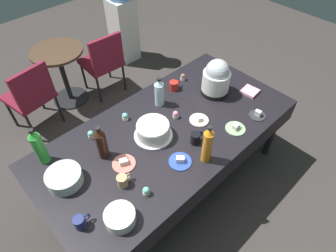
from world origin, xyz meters
The scene contains 30 objects.
ground centered at (0.00, 0.00, 0.00)m, with size 9.00×9.00×0.00m, color #383330.
potluck_table centered at (0.00, 0.00, 0.69)m, with size 2.20×1.10×0.75m.
frosted_layer_cake centered at (-0.13, 0.04, 0.81)m, with size 0.31×0.31×0.13m.
slow_cooker centered at (0.65, 0.05, 0.91)m, with size 0.26×0.26×0.35m.
glass_salad_bowl centered at (-0.86, 0.14, 0.80)m, with size 0.25×0.25×0.09m, color #B2C6BC.
ceramic_snack_bowl centered at (-0.75, -0.36, 0.79)m, with size 0.20×0.20×0.08m, color silver.
dessert_plate_cream centered at (0.27, -0.10, 0.76)m, with size 0.16×0.16×0.04m.
dessert_plate_charcoal centered at (0.67, -0.41, 0.76)m, with size 0.14×0.14×0.06m.
dessert_plate_coral centered at (-0.47, -0.02, 0.76)m, with size 0.17×0.17×0.05m.
dessert_plate_cobalt centered at (-0.15, -0.29, 0.76)m, with size 0.17×0.17×0.05m.
dessert_plate_sage centered at (0.41, -0.37, 0.76)m, with size 0.17×0.17×0.05m.
cupcake_mint centered at (0.15, 0.06, 0.78)m, with size 0.05×0.05×0.07m.
cupcake_rose centered at (0.57, 0.39, 0.78)m, with size 0.05×0.05×0.07m.
cupcake_cocoa centered at (-0.17, 0.34, 0.78)m, with size 0.05×0.05×0.07m.
cupcake_lemon centered at (-0.51, -0.32, 0.78)m, with size 0.05×0.05×0.07m.
cupcake_vanilla centered at (-0.50, 0.37, 0.78)m, with size 0.05×0.05×0.07m.
cupcake_berry centered at (0.90, 0.16, 0.78)m, with size 0.05×0.05×0.07m.
soda_bottle_cola centered at (-0.53, 0.15, 0.89)m, with size 0.08×0.08×0.30m.
soda_bottle_orange_juice centered at (0.00, -0.40, 0.91)m, with size 0.07×0.07×0.35m.
soda_bottle_water centered at (0.17, 0.29, 0.88)m, with size 0.08×0.08×0.28m.
soda_bottle_lime_soda centered at (-0.87, 0.41, 0.90)m, with size 0.08×0.08×0.33m.
coffee_mug_red centered at (0.41, 0.35, 0.79)m, with size 0.12×0.08×0.08m.
coffee_mug_navy centered at (-0.95, -0.22, 0.80)m, with size 0.11×0.07×0.09m.
coffee_mug_black centered at (0.07, -0.24, 0.80)m, with size 0.12×0.08×0.10m.
coffee_mug_tan centered at (-0.58, -0.16, 0.79)m, with size 0.11×0.07×0.09m.
paper_napkin_stack centered at (0.89, -0.18, 0.76)m, with size 0.14×0.14×0.02m, color pink.
maroon_chair_left centered at (-0.54, 1.57, 0.49)m, with size 0.51×0.51×0.85m.
maroon_chair_right centered at (0.40, 1.57, 0.49)m, with size 0.46×0.46×0.85m.
round_cafe_table centered at (-0.05, 1.79, 0.50)m, with size 0.60×0.60×0.72m.
water_cooler centered at (1.08, 2.06, 0.59)m, with size 0.32×0.32×1.24m.
Camera 1 is at (-1.10, -1.15, 2.47)m, focal length 30.56 mm.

